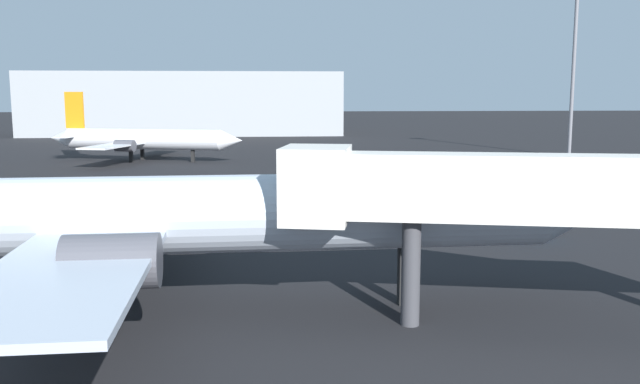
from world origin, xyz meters
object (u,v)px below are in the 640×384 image
(airplane_at_gate, at_px, (140,216))
(light_mast_right, at_px, (574,64))
(baggage_cart, at_px, (531,226))
(airplane_distant, at_px, (141,139))
(jet_bridge, at_px, (522,192))

(airplane_at_gate, distance_m, light_mast_right, 77.88)
(baggage_cart, xyz_separation_m, light_mast_right, (26.01, 49.90, 11.52))
(airplane_distant, relative_size, jet_bridge, 1.34)
(airplane_at_gate, relative_size, airplane_distant, 1.49)
(airplane_distant, xyz_separation_m, light_mast_right, (56.56, 1.42, 9.50))
(airplane_distant, distance_m, light_mast_right, 57.37)
(airplane_at_gate, relative_size, jet_bridge, 1.99)
(baggage_cart, height_order, light_mast_right, light_mast_right)
(baggage_cart, relative_size, light_mast_right, 0.12)
(baggage_cart, bearing_deg, light_mast_right, 21.26)
(airplane_at_gate, height_order, jet_bridge, airplane_at_gate)
(airplane_distant, relative_size, light_mast_right, 1.16)
(baggage_cart, bearing_deg, jet_bridge, -155.44)
(jet_bridge, distance_m, baggage_cart, 17.00)
(airplane_at_gate, xyz_separation_m, light_mast_right, (46.60, 61.83, 8.39))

